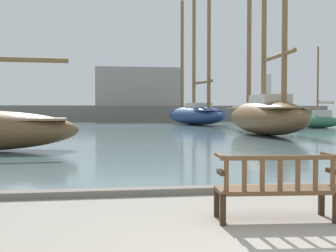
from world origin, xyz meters
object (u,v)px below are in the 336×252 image
Objects in this scene: sailboat_mid_starboard at (319,120)px; park_bench at (276,187)px; sailboat_outer_port at (195,111)px; sailboat_far_port at (265,113)px.

park_bench is at bearing -119.18° from sailboat_mid_starboard.
sailboat_mid_starboard is (8.22, -9.23, -0.72)m from sailboat_outer_port.
sailboat_mid_starboard is (14.69, 26.31, 0.23)m from park_bench.
sailboat_outer_port is at bearing 79.67° from park_bench.
park_bench is 0.13× the size of sailboat_far_port.
sailboat_far_port is 1.99× the size of sailboat_mid_starboard.
sailboat_mid_starboard is at bearing 60.82° from park_bench.
park_bench is at bearing -100.33° from sailboat_outer_port.
sailboat_far_port is at bearing -88.33° from sailboat_outer_port.
sailboat_outer_port reaches higher than park_bench.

